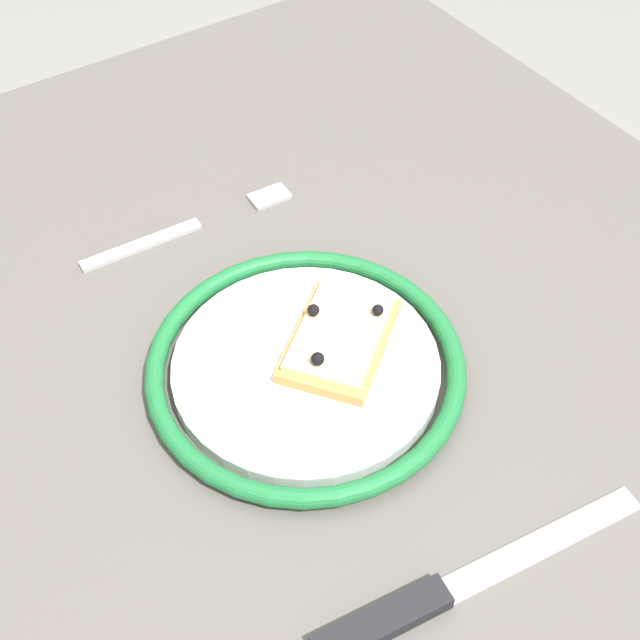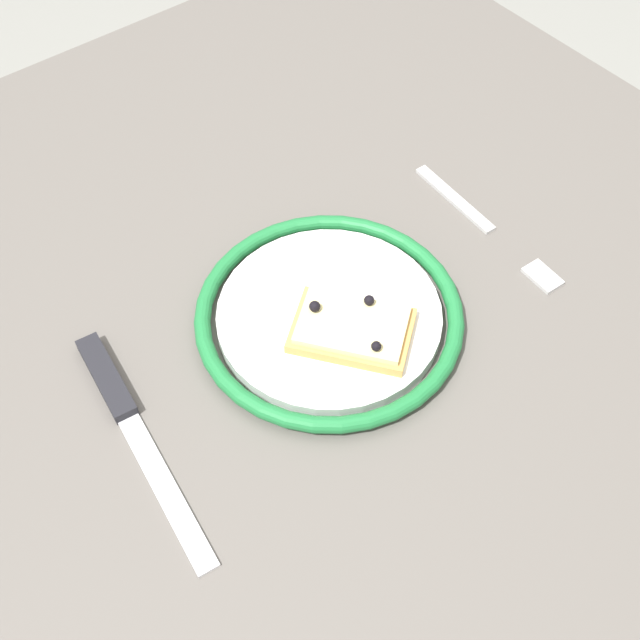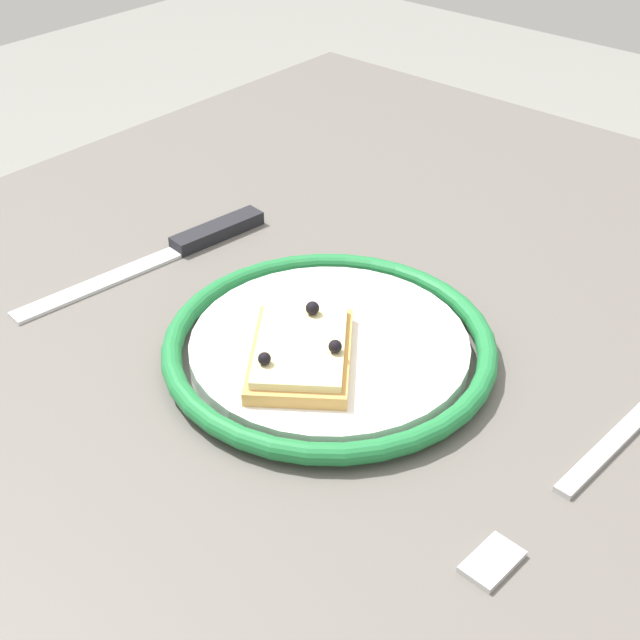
{
  "view_description": "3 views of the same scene",
  "coord_description": "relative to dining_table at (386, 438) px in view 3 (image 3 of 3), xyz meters",
  "views": [
    {
      "loc": [
        0.37,
        -0.17,
        1.27
      ],
      "look_at": [
        0.01,
        0.06,
        0.79
      ],
      "focal_mm": 48.3,
      "sensor_mm": 36.0,
      "label": 1
    },
    {
      "loc": [
        0.31,
        0.38,
        1.34
      ],
      "look_at": [
        0.04,
        0.05,
        0.77
      ],
      "focal_mm": 45.8,
      "sensor_mm": 36.0,
      "label": 2
    },
    {
      "loc": [
        -0.3,
        0.43,
        1.14
      ],
      "look_at": [
        0.03,
        0.04,
        0.78
      ],
      "focal_mm": 49.45,
      "sensor_mm": 36.0,
      "label": 3
    }
  ],
  "objects": [
    {
      "name": "fork",
      "position": [
        -0.17,
        0.05,
        0.1
      ],
      "size": [
        0.03,
        0.2,
        0.0
      ],
      "color": "#B9B9B9",
      "rests_on": "dining_table"
    },
    {
      "name": "plate",
      "position": [
        0.03,
        0.04,
        0.1
      ],
      "size": [
        0.24,
        0.24,
        0.02
      ],
      "color": "white",
      "rests_on": "dining_table"
    },
    {
      "name": "knife",
      "position": [
        0.22,
        0.01,
        0.1
      ],
      "size": [
        0.05,
        0.24,
        0.01
      ],
      "color": "silver",
      "rests_on": "dining_table"
    },
    {
      "name": "dining_table",
      "position": [
        0.0,
        0.0,
        0.0
      ],
      "size": [
        0.93,
        0.95,
        0.75
      ],
      "color": "#5B5651",
      "rests_on": "ground_plane"
    },
    {
      "name": "pizza_slice_near",
      "position": [
        0.02,
        0.07,
        0.12
      ],
      "size": [
        0.12,
        0.12,
        0.03
      ],
      "color": "tan",
      "rests_on": "plate"
    }
  ]
}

